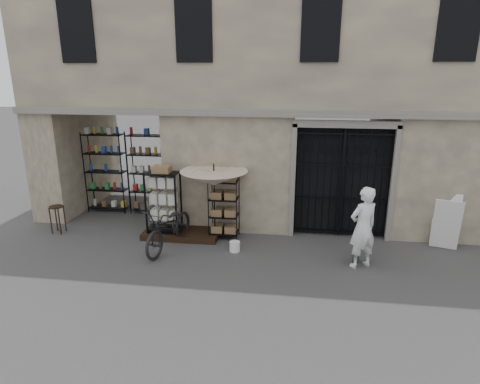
# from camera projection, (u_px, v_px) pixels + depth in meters

# --- Properties ---
(ground) EXTENTS (80.00, 80.00, 0.00)m
(ground) POSITION_uv_depth(u_px,v_px,m) (267.00, 269.00, 8.96)
(ground) COLOR black
(ground) RESTS_ON ground
(main_building) EXTENTS (14.00, 4.00, 9.00)m
(main_building) POSITION_uv_depth(u_px,v_px,m) (280.00, 62.00, 11.48)
(main_building) COLOR tan
(main_building) RESTS_ON ground
(shop_recess) EXTENTS (3.00, 1.70, 3.00)m
(shop_recess) POSITION_uv_depth(u_px,v_px,m) (122.00, 169.00, 11.77)
(shop_recess) COLOR black
(shop_recess) RESTS_ON ground
(shop_shelving) EXTENTS (2.70, 0.50, 2.50)m
(shop_shelving) POSITION_uv_depth(u_px,v_px,m) (128.00, 173.00, 12.33)
(shop_shelving) COLOR black
(shop_shelving) RESTS_ON ground
(iron_gate) EXTENTS (2.50, 0.21, 3.00)m
(iron_gate) POSITION_uv_depth(u_px,v_px,m) (341.00, 181.00, 10.47)
(iron_gate) COLOR black
(iron_gate) RESTS_ON ground
(step_platform) EXTENTS (2.00, 0.90, 0.15)m
(step_platform) POSITION_uv_depth(u_px,v_px,m) (182.00, 234.00, 10.72)
(step_platform) COLOR black
(step_platform) RESTS_ON ground
(display_cabinet) EXTENTS (0.93, 0.78, 1.74)m
(display_cabinet) POSITION_uv_depth(u_px,v_px,m) (164.00, 205.00, 10.52)
(display_cabinet) COLOR black
(display_cabinet) RESTS_ON step_platform
(wire_rack) EXTENTS (0.77, 0.59, 1.65)m
(wire_rack) POSITION_uv_depth(u_px,v_px,m) (224.00, 209.00, 10.45)
(wire_rack) COLOR black
(wire_rack) RESTS_ON ground
(market_umbrella) EXTENTS (1.53, 1.56, 2.44)m
(market_umbrella) POSITION_uv_depth(u_px,v_px,m) (214.00, 174.00, 10.09)
(market_umbrella) COLOR black
(market_umbrella) RESTS_ON ground
(white_bucket) EXTENTS (0.32, 0.32, 0.25)m
(white_bucket) POSITION_uv_depth(u_px,v_px,m) (235.00, 246.00, 9.82)
(white_bucket) COLOR white
(white_bucket) RESTS_ON ground
(bicycle) EXTENTS (0.95, 1.24, 2.11)m
(bicycle) POSITION_uv_depth(u_px,v_px,m) (171.00, 248.00, 10.04)
(bicycle) COLOR black
(bicycle) RESTS_ON ground
(wooden_stool) EXTENTS (0.47, 0.47, 0.76)m
(wooden_stool) POSITION_uv_depth(u_px,v_px,m) (58.00, 219.00, 10.89)
(wooden_stool) COLOR black
(wooden_stool) RESTS_ON ground
(steel_bollard) EXTENTS (0.16, 0.16, 0.79)m
(steel_bollard) POSITION_uv_depth(u_px,v_px,m) (357.00, 247.00, 9.16)
(steel_bollard) COLOR #484B50
(steel_bollard) RESTS_ON ground
(shopkeeper) EXTENTS (1.52, 1.97, 0.45)m
(shopkeeper) POSITION_uv_depth(u_px,v_px,m) (359.00, 266.00, 9.09)
(shopkeeper) COLOR white
(shopkeeper) RESTS_ON ground
(easel_sign) EXTENTS (0.80, 0.87, 1.31)m
(easel_sign) POSITION_uv_depth(u_px,v_px,m) (446.00, 222.00, 9.87)
(easel_sign) COLOR silver
(easel_sign) RESTS_ON ground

